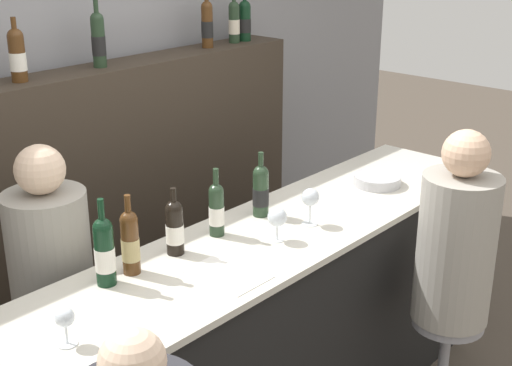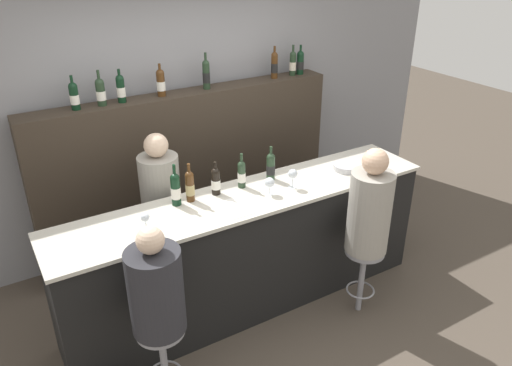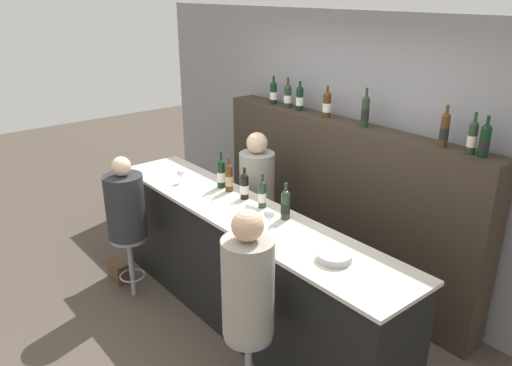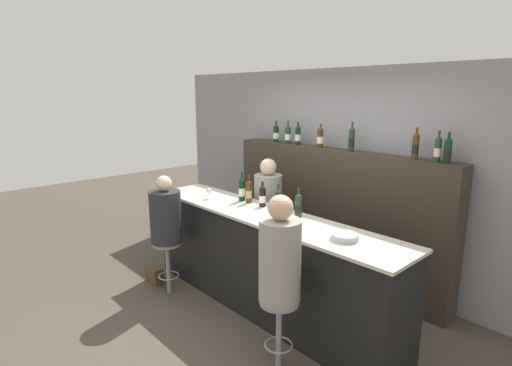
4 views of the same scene
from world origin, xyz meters
name	(u,v)px [view 4 (image 4 of 4)]	position (x,y,z in m)	size (l,w,h in m)	color
ground_plane	(244,318)	(0.00, 0.00, 0.00)	(16.00, 16.00, 0.00)	#4C4238
wall_back	(345,174)	(0.00, 1.69, 1.30)	(6.40, 0.05, 2.60)	gray
bar_counter	(264,262)	(0.00, 0.30, 0.54)	(3.23, 0.63, 1.08)	black
back_bar_cabinet	(332,215)	(0.00, 1.47, 0.82)	(3.03, 0.28, 1.64)	#382D23
wine_bottle_counter_0	(242,189)	(-0.55, 0.46, 1.21)	(0.08, 0.08, 0.34)	black
wine_bottle_counter_1	(249,191)	(-0.43, 0.46, 1.21)	(0.07, 0.07, 0.32)	#4C2D14
wine_bottle_counter_2	(262,196)	(-0.21, 0.46, 1.19)	(0.07, 0.07, 0.28)	black
wine_bottle_counter_3	(278,200)	(0.03, 0.46, 1.20)	(0.07, 0.07, 0.30)	#233823
wine_bottle_counter_4	(298,205)	(0.31, 0.46, 1.20)	(0.07, 0.07, 0.30)	#233823
wine_bottle_backbar_0	(276,133)	(-0.99, 1.47, 1.76)	(0.08, 0.08, 0.29)	black
wine_bottle_backbar_1	(288,135)	(-0.77, 1.47, 1.76)	(0.08, 0.08, 0.31)	#233823
wine_bottle_backbar_2	(298,135)	(-0.60, 1.47, 1.76)	(0.07, 0.07, 0.29)	black
wine_bottle_backbar_3	(320,137)	(-0.23, 1.47, 1.76)	(0.08, 0.08, 0.30)	#4C2D14
wine_bottle_backbar_4	(352,139)	(0.22, 1.47, 1.78)	(0.07, 0.07, 0.34)	#233823
wine_bottle_backbar_5	(416,146)	(0.99, 1.47, 1.77)	(0.07, 0.07, 0.32)	#4C2D14
wine_bottle_backbar_6	(438,149)	(1.22, 1.47, 1.76)	(0.07, 0.07, 0.31)	#233823
wine_bottle_backbar_7	(448,150)	(1.31, 1.47, 1.76)	(0.08, 0.08, 0.30)	black
wine_glass_0	(209,191)	(-0.88, 0.23, 1.17)	(0.07, 0.07, 0.13)	silver
wine_glass_1	(271,208)	(0.16, 0.23, 1.18)	(0.08, 0.08, 0.15)	silver
wine_glass_2	(288,211)	(0.38, 0.23, 1.20)	(0.08, 0.08, 0.17)	silver
metal_bowl	(345,237)	(1.00, 0.28, 1.10)	(0.24, 0.24, 0.05)	#B7B7BC
tasting_menu	(243,212)	(-0.20, 0.18, 1.08)	(0.21, 0.30, 0.00)	white
bar_stool_left	(168,253)	(-1.02, -0.28, 0.49)	(0.33, 0.33, 0.63)	gray
guest_seated_left	(165,214)	(-1.02, -0.28, 0.96)	(0.35, 0.35, 0.77)	#28282D
bar_stool_right	(279,315)	(0.77, -0.28, 0.49)	(0.33, 0.33, 0.63)	gray
guest_seated_right	(280,256)	(0.77, -0.28, 1.02)	(0.34, 0.34, 0.89)	gray
bartender	(268,224)	(-0.53, 0.87, 0.70)	(0.34, 0.34, 1.53)	gray
handbag	(155,275)	(-1.36, -0.28, 0.10)	(0.26, 0.12, 0.20)	#513823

